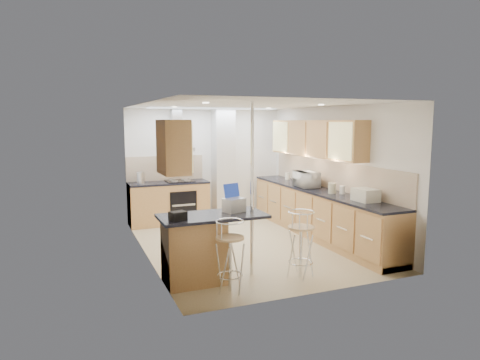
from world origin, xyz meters
name	(u,v)px	position (x,y,z in m)	size (l,w,h in m)	color
ground	(246,244)	(0.00, 0.00, 0.00)	(4.80, 4.80, 0.00)	tan
room_shell	(255,158)	(0.32, 0.38, 1.54)	(3.64, 4.84, 2.51)	white
right_counter	(318,213)	(1.50, 0.00, 0.46)	(0.63, 4.40, 0.92)	#B78249
back_counter	(169,203)	(-0.95, 2.10, 0.46)	(1.70, 0.63, 0.92)	#B78249
peninsula	(213,247)	(-1.12, -1.45, 0.48)	(1.47, 0.72, 0.94)	#B78249
microwave	(307,179)	(1.44, 0.34, 1.07)	(0.56, 0.38, 0.31)	white
laptop	(234,205)	(-0.78, -1.38, 1.04)	(0.28, 0.21, 0.19)	#9EA2A6
bag	(178,216)	(-1.64, -1.59, 1.00)	(0.21, 0.15, 0.11)	black
bar_stool_near	(230,256)	(-1.04, -1.91, 0.48)	(0.39, 0.39, 0.96)	tan
bar_stool_end	(301,244)	(0.07, -1.81, 0.49)	(0.40, 0.40, 0.97)	tan
jar_a	(313,180)	(1.68, 0.50, 1.02)	(0.12, 0.12, 0.20)	#EBE7CC
jar_b	(287,176)	(1.62, 1.47, 0.99)	(0.11, 0.11, 0.15)	#EBE7CC
jar_c	(332,188)	(1.48, -0.49, 1.02)	(0.14, 0.14, 0.19)	#BEBC98
jar_d	(342,190)	(1.62, -0.60, 0.99)	(0.10, 0.10, 0.14)	white
bread_bin	(366,195)	(1.55, -1.34, 1.02)	(0.31, 0.39, 0.21)	#EBE7CC
kettle	(141,178)	(-1.54, 2.11, 1.04)	(0.16, 0.16, 0.24)	silver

